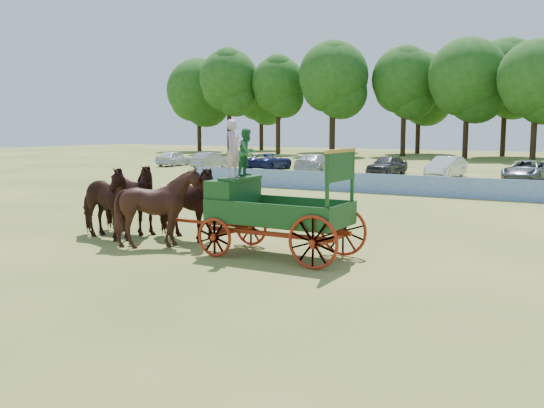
# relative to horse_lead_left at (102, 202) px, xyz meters

# --- Properties ---
(ground) EXTENTS (160.00, 160.00, 0.00)m
(ground) POSITION_rel_horse_lead_left_xyz_m (4.85, -0.94, -1.19)
(ground) COLOR tan
(ground) RESTS_ON ground
(horse_lead_left) EXTENTS (2.98, 1.73, 2.37)m
(horse_lead_left) POSITION_rel_horse_lead_left_xyz_m (0.00, 0.00, 0.00)
(horse_lead_left) COLOR black
(horse_lead_left) RESTS_ON ground
(horse_lead_right) EXTENTS (2.89, 1.48, 2.37)m
(horse_lead_right) POSITION_rel_horse_lead_left_xyz_m (0.00, 1.10, 0.00)
(horse_lead_right) COLOR black
(horse_lead_right) RESTS_ON ground
(horse_wheel_left) EXTENTS (2.25, 2.02, 2.38)m
(horse_wheel_left) POSITION_rel_horse_lead_left_xyz_m (2.40, 0.00, 0.00)
(horse_wheel_left) COLOR black
(horse_wheel_left) RESTS_ON ground
(horse_wheel_right) EXTENTS (2.92, 1.56, 2.37)m
(horse_wheel_right) POSITION_rel_horse_lead_left_xyz_m (2.40, 1.10, 0.00)
(horse_wheel_right) COLOR black
(horse_wheel_right) RESTS_ON ground
(farm_dray) EXTENTS (6.00, 2.00, 3.75)m
(farm_dray) POSITION_rel_horse_lead_left_xyz_m (5.38, 0.56, 0.39)
(farm_dray) COLOR #A52610
(farm_dray) RESTS_ON ground
(sponsor_banner) EXTENTS (26.00, 0.08, 1.05)m
(sponsor_banner) POSITION_rel_horse_lead_left_xyz_m (3.85, 17.06, -0.66)
(sponsor_banner) COLOR #1D38A2
(sponsor_banner) RESTS_ON ground
(parked_cars) EXTENTS (57.94, 6.91, 1.64)m
(parked_cars) POSITION_rel_horse_lead_left_xyz_m (9.48, 29.01, -0.44)
(parked_cars) COLOR silver
(parked_cars) RESTS_ON ground
(treeline) EXTENTS (89.97, 22.23, 14.86)m
(treeline) POSITION_rel_horse_lead_left_xyz_m (0.08, 59.50, 8.08)
(treeline) COLOR #382314
(treeline) RESTS_ON ground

